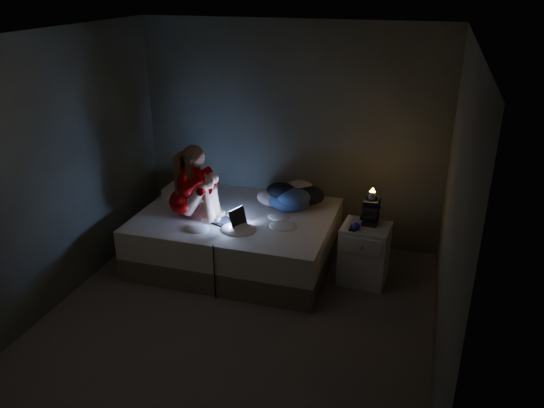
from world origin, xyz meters
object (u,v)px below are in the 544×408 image
at_px(bed, 237,237).
at_px(laptop, 228,215).
at_px(candle, 372,196).
at_px(nightstand, 364,254).
at_px(phone, 354,229).
at_px(woman, 183,181).

height_order(bed, laptop, laptop).
relative_size(bed, candle, 26.50).
xyz_separation_m(bed, nightstand, (1.44, -0.02, 0.03)).
distance_m(laptop, nightstand, 1.49).
xyz_separation_m(bed, laptop, (0.01, -0.27, 0.41)).
bearing_deg(phone, laptop, -174.43).
height_order(candle, phone, candle).
height_order(woman, phone, woman).
xyz_separation_m(laptop, nightstand, (1.42, 0.25, -0.38)).
xyz_separation_m(bed, candle, (1.46, 0.07, 0.65)).
distance_m(bed, woman, 0.90).
distance_m(woman, phone, 1.87).
bearing_deg(candle, nightstand, -105.06).
bearing_deg(phone, candle, 54.86).
relative_size(bed, phone, 15.14).
relative_size(woman, candle, 10.35).
bearing_deg(nightstand, laptop, -165.92).
relative_size(laptop, nightstand, 0.50).
xyz_separation_m(woman, candle, (1.97, 0.29, -0.05)).
relative_size(laptop, candle, 4.05).
distance_m(bed, nightstand, 1.44).
bearing_deg(candle, bed, -177.20).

